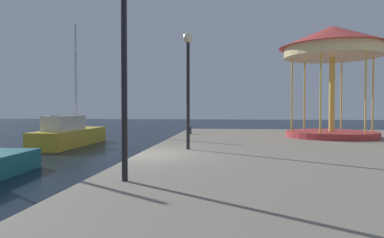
% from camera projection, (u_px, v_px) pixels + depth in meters
% --- Properties ---
extents(ground_plane, '(120.00, 120.00, 0.00)m').
position_uv_depth(ground_plane, '(138.00, 178.00, 11.07)').
color(ground_plane, black).
extents(quay_dock, '(14.72, 27.27, 0.80)m').
position_uv_depth(quay_dock, '(380.00, 171.00, 10.26)').
color(quay_dock, gray).
rests_on(quay_dock, ground).
extents(sailboat_yellow, '(1.89, 6.74, 7.52)m').
position_uv_depth(sailboat_yellow, '(69.00, 134.00, 20.70)').
color(sailboat_yellow, gold).
rests_on(sailboat_yellow, ground).
extents(carousel, '(5.22, 5.22, 5.57)m').
position_uv_depth(carousel, '(332.00, 53.00, 17.23)').
color(carousel, '#B23333').
rests_on(carousel, quay_dock).
extents(lamp_post_near_edge, '(0.36, 0.36, 4.38)m').
position_uv_depth(lamp_post_near_edge, '(124.00, 30.00, 6.80)').
color(lamp_post_near_edge, black).
rests_on(lamp_post_near_edge, quay_dock).
extents(lamp_post_mid_promenade, '(0.36, 0.36, 4.12)m').
position_uv_depth(lamp_post_mid_promenade, '(188.00, 69.00, 12.15)').
color(lamp_post_mid_promenade, black).
rests_on(lamp_post_mid_promenade, quay_dock).
extents(bollard_south, '(0.24, 0.24, 0.40)m').
position_uv_depth(bollard_south, '(189.00, 130.00, 19.72)').
color(bollard_south, '#2D2D33').
rests_on(bollard_south, quay_dock).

